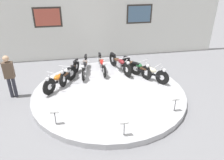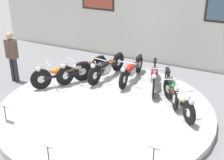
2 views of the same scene
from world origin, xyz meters
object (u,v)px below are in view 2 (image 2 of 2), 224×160
at_px(motorcycle_green, 171,86).
at_px(info_placard_front_right, 154,151).
at_px(motorcycle_red, 131,70).
at_px(motorcycle_orange, 61,73).
at_px(info_placard_front_centre, 48,149).
at_px(motorcycle_black, 106,67).
at_px(info_placard_front_left, 4,108).
at_px(motorcycle_silver, 82,69).
at_px(motorcycle_maroon, 154,76).
at_px(motorcycle_cream, 179,98).
at_px(visitor_standing, 12,54).

bearing_deg(motorcycle_green, info_placard_front_right, -81.01).
bearing_deg(motorcycle_red, motorcycle_orange, -146.80).
height_order(info_placard_front_centre, info_placard_front_right, same).
distance_m(motorcycle_black, info_placard_front_right, 4.44).
relative_size(motorcycle_green, info_placard_front_left, 3.53).
bearing_deg(motorcycle_black, motorcycle_orange, -134.40).
relative_size(motorcycle_silver, info_placard_front_right, 3.58).
xyz_separation_m(motorcycle_maroon, motorcycle_green, (0.66, -0.44, -0.02)).
distance_m(motorcycle_cream, info_placard_front_left, 4.51).
relative_size(info_placard_front_left, visitor_standing, 0.30).
bearing_deg(visitor_standing, motorcycle_black, 21.80).
xyz_separation_m(motorcycle_green, info_placard_front_right, (0.48, -3.01, -0.01)).
distance_m(motorcycle_orange, info_placard_front_left, 2.39).
bearing_deg(visitor_standing, motorcycle_orange, 2.53).
bearing_deg(motorcycle_cream, motorcycle_maroon, 134.19).
bearing_deg(info_placard_front_centre, info_placard_front_right, 24.23).
bearing_deg(info_placard_front_right, motorcycle_red, 118.59).
xyz_separation_m(info_placard_front_left, visitor_standing, (-1.73, 2.30, 0.41)).
bearing_deg(motorcycle_maroon, visitor_standing, -165.72).
bearing_deg(motorcycle_orange, motorcycle_maroon, 21.66).
relative_size(motorcycle_red, motorcycle_green, 1.09).
height_order(motorcycle_orange, motorcycle_maroon, motorcycle_maroon).
bearing_deg(visitor_standing, info_placard_front_centre, -40.83).
distance_m(motorcycle_orange, info_placard_front_centre, 3.76).
relative_size(motorcycle_green, info_placard_front_right, 3.53).
distance_m(motorcycle_silver, motorcycle_cream, 3.41).
distance_m(info_placard_front_centre, visitor_standing, 4.89).
xyz_separation_m(motorcycle_orange, motorcycle_maroon, (2.69, 1.07, 0.01)).
bearing_deg(motorcycle_red, motorcycle_cream, -33.24).
bearing_deg(motorcycle_cream, info_placard_front_right, -87.64).
bearing_deg(motorcycle_orange, motorcycle_silver, 59.02).
distance_m(info_placard_front_left, info_placard_front_centre, 2.16).
bearing_deg(visitor_standing, info_placard_front_right, -22.16).
height_order(motorcycle_orange, motorcycle_black, same).
height_order(motorcycle_green, visitor_standing, visitor_standing).
bearing_deg(info_placard_front_centre, motorcycle_cream, 60.25).
relative_size(motorcycle_orange, motorcycle_cream, 1.02).
bearing_deg(visitor_standing, motorcycle_silver, 17.87).
bearing_deg(motorcycle_black, info_placard_front_centre, -79.28).
height_order(motorcycle_silver, motorcycle_green, motorcycle_silver).
bearing_deg(motorcycle_black, motorcycle_maroon, 0.08).
bearing_deg(motorcycle_cream, motorcycle_green, 120.95).
height_order(motorcycle_red, motorcycle_cream, motorcycle_red).
bearing_deg(motorcycle_silver, info_placard_front_right, -41.11).
bearing_deg(motorcycle_orange, info_placard_front_centre, -60.28).
distance_m(motorcycle_red, info_placard_front_right, 4.11).
xyz_separation_m(motorcycle_maroon, info_placard_front_right, (1.14, -3.45, -0.03)).
bearing_deg(info_placard_front_centre, motorcycle_silver, 110.89).
height_order(motorcycle_black, visitor_standing, visitor_standing).
relative_size(motorcycle_red, info_placard_front_right, 3.86).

